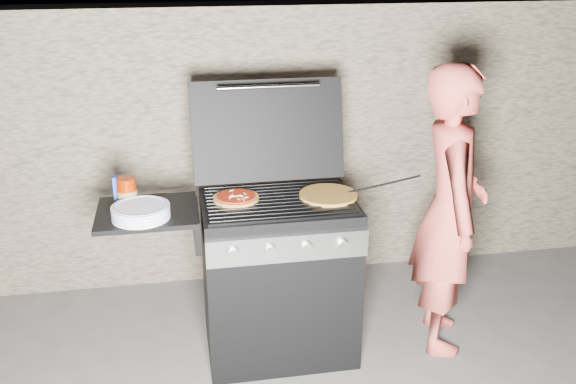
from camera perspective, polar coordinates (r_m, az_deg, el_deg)
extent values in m
plane|color=slate|center=(3.76, -0.77, -13.63)|extent=(50.00, 50.00, 0.00)
cube|color=#907C5D|center=(4.31, -3.14, 4.40)|extent=(8.00, 0.35, 1.80)
cylinder|color=gold|center=(3.37, 3.59, -0.26)|extent=(0.38, 0.38, 0.02)
cylinder|color=#891C00|center=(3.34, -14.12, 0.01)|extent=(0.11, 0.11, 0.15)
cube|color=#2339BC|center=(3.38, -14.68, 0.18)|extent=(0.07, 0.05, 0.15)
cylinder|color=white|center=(3.20, -12.95, -1.74)|extent=(0.33, 0.33, 0.07)
imported|color=#D65044|center=(3.57, 14.21, -1.64)|extent=(0.52, 0.66, 1.60)
cylinder|color=black|center=(3.44, 8.39, 0.61)|extent=(0.42, 0.01, 0.09)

